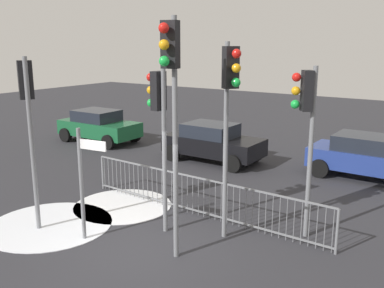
{
  "coord_description": "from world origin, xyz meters",
  "views": [
    {
      "loc": [
        5.98,
        -6.83,
        4.54
      ],
      "look_at": [
        -0.81,
        3.29,
        1.68
      ],
      "focal_mm": 41.04,
      "sensor_mm": 36.0,
      "label": 1
    }
  ],
  "objects_px": {
    "traffic_light_foreground_right": "(306,114)",
    "traffic_light_rear_left": "(28,104)",
    "traffic_light_foreground_left": "(159,113)",
    "traffic_light_mid_right": "(230,98)",
    "car_blue_far": "(367,156)",
    "car_green_near": "(99,125)",
    "direction_sign_post": "(83,178)",
    "car_black_trailing": "(213,142)",
    "traffic_light_rear_right": "(171,87)"
  },
  "relations": [
    {
      "from": "direction_sign_post",
      "to": "car_green_near",
      "type": "distance_m",
      "value": 10.47
    },
    {
      "from": "traffic_light_foreground_left",
      "to": "car_green_near",
      "type": "height_order",
      "value": "traffic_light_foreground_left"
    },
    {
      "from": "traffic_light_rear_left",
      "to": "car_green_near",
      "type": "xyz_separation_m",
      "value": [
        -5.67,
        7.7,
        -2.32
      ]
    },
    {
      "from": "car_green_near",
      "to": "car_blue_far",
      "type": "bearing_deg",
      "value": 4.88
    },
    {
      "from": "traffic_light_rear_left",
      "to": "car_green_near",
      "type": "distance_m",
      "value": 9.84
    },
    {
      "from": "direction_sign_post",
      "to": "traffic_light_foreground_right",
      "type": "bearing_deg",
      "value": 28.81
    },
    {
      "from": "traffic_light_foreground_right",
      "to": "traffic_light_mid_right",
      "type": "relative_size",
      "value": 0.89
    },
    {
      "from": "traffic_light_foreground_right",
      "to": "direction_sign_post",
      "type": "xyz_separation_m",
      "value": [
        -4.09,
        -2.96,
        -1.45
      ]
    },
    {
      "from": "traffic_light_foreground_right",
      "to": "traffic_light_foreground_left",
      "type": "bearing_deg",
      "value": 81.98
    },
    {
      "from": "traffic_light_mid_right",
      "to": "car_green_near",
      "type": "bearing_deg",
      "value": -86.93
    },
    {
      "from": "car_blue_far",
      "to": "car_black_trailing",
      "type": "bearing_deg",
      "value": -167.8
    },
    {
      "from": "traffic_light_rear_left",
      "to": "traffic_light_foreground_left",
      "type": "bearing_deg",
      "value": -29.76
    },
    {
      "from": "car_green_near",
      "to": "car_black_trailing",
      "type": "bearing_deg",
      "value": -0.25
    },
    {
      "from": "car_green_near",
      "to": "traffic_light_rear_left",
      "type": "bearing_deg",
      "value": -54.21
    },
    {
      "from": "traffic_light_foreground_left",
      "to": "car_blue_far",
      "type": "relative_size",
      "value": 1.04
    },
    {
      "from": "traffic_light_foreground_right",
      "to": "traffic_light_rear_left",
      "type": "bearing_deg",
      "value": 83.74
    },
    {
      "from": "direction_sign_post",
      "to": "car_black_trailing",
      "type": "bearing_deg",
      "value": 91.45
    },
    {
      "from": "traffic_light_rear_left",
      "to": "direction_sign_post",
      "type": "relative_size",
      "value": 1.58
    },
    {
      "from": "car_green_near",
      "to": "car_black_trailing",
      "type": "xyz_separation_m",
      "value": [
        6.1,
        0.03,
        0.0
      ]
    },
    {
      "from": "traffic_light_rear_left",
      "to": "traffic_light_foreground_right",
      "type": "bearing_deg",
      "value": -31.66
    },
    {
      "from": "direction_sign_post",
      "to": "car_black_trailing",
      "type": "relative_size",
      "value": 0.7
    },
    {
      "from": "traffic_light_mid_right",
      "to": "car_blue_far",
      "type": "height_order",
      "value": "traffic_light_mid_right"
    },
    {
      "from": "traffic_light_rear_left",
      "to": "car_blue_far",
      "type": "height_order",
      "value": "traffic_light_rear_left"
    },
    {
      "from": "traffic_light_foreground_left",
      "to": "car_blue_far",
      "type": "bearing_deg",
      "value": -16.45
    },
    {
      "from": "traffic_light_mid_right",
      "to": "direction_sign_post",
      "type": "distance_m",
      "value": 3.77
    },
    {
      "from": "traffic_light_mid_right",
      "to": "direction_sign_post",
      "type": "relative_size",
      "value": 1.71
    },
    {
      "from": "traffic_light_mid_right",
      "to": "car_blue_far",
      "type": "bearing_deg",
      "value": -160.54
    },
    {
      "from": "traffic_light_foreground_left",
      "to": "direction_sign_post",
      "type": "bearing_deg",
      "value": 150.01
    },
    {
      "from": "traffic_light_foreground_left",
      "to": "traffic_light_foreground_right",
      "type": "bearing_deg",
      "value": -55.26
    },
    {
      "from": "car_blue_far",
      "to": "traffic_light_mid_right",
      "type": "bearing_deg",
      "value": -102.11
    },
    {
      "from": "traffic_light_rear_right",
      "to": "car_blue_far",
      "type": "bearing_deg",
      "value": -112.54
    },
    {
      "from": "direction_sign_post",
      "to": "car_green_near",
      "type": "bearing_deg",
      "value": 126.77
    },
    {
      "from": "traffic_light_foreground_left",
      "to": "car_black_trailing",
      "type": "distance_m",
      "value": 6.87
    },
    {
      "from": "car_green_near",
      "to": "car_black_trailing",
      "type": "relative_size",
      "value": 1.0
    },
    {
      "from": "traffic_light_foreground_left",
      "to": "traffic_light_mid_right",
      "type": "relative_size",
      "value": 0.88
    },
    {
      "from": "traffic_light_foreground_right",
      "to": "traffic_light_mid_right",
      "type": "distance_m",
      "value": 1.79
    },
    {
      "from": "direction_sign_post",
      "to": "car_black_trailing",
      "type": "xyz_separation_m",
      "value": [
        -1.14,
        7.56,
        -0.74
      ]
    },
    {
      "from": "car_blue_far",
      "to": "traffic_light_rear_left",
      "type": "bearing_deg",
      "value": -122.69
    },
    {
      "from": "traffic_light_rear_right",
      "to": "car_black_trailing",
      "type": "height_order",
      "value": "traffic_light_rear_right"
    },
    {
      "from": "car_blue_far",
      "to": "direction_sign_post",
      "type": "bearing_deg",
      "value": -115.43
    },
    {
      "from": "traffic_light_foreground_right",
      "to": "traffic_light_rear_left",
      "type": "xyz_separation_m",
      "value": [
        -5.66,
        -3.13,
        0.14
      ]
    },
    {
      "from": "traffic_light_foreground_right",
      "to": "direction_sign_post",
      "type": "relative_size",
      "value": 1.51
    },
    {
      "from": "direction_sign_post",
      "to": "car_blue_far",
      "type": "height_order",
      "value": "direction_sign_post"
    },
    {
      "from": "traffic_light_foreground_right",
      "to": "car_blue_far",
      "type": "bearing_deg",
      "value": -37.47
    },
    {
      "from": "traffic_light_foreground_right",
      "to": "car_blue_far",
      "type": "distance_m",
      "value": 6.08
    },
    {
      "from": "traffic_light_rear_left",
      "to": "traffic_light_mid_right",
      "type": "bearing_deg",
      "value": -35.29
    },
    {
      "from": "traffic_light_foreground_left",
      "to": "car_green_near",
      "type": "bearing_deg",
      "value": 61.43
    },
    {
      "from": "traffic_light_mid_right",
      "to": "traffic_light_foreground_left",
      "type": "bearing_deg",
      "value": -42.35
    },
    {
      "from": "car_blue_far",
      "to": "traffic_light_foreground_left",
      "type": "bearing_deg",
      "value": -112.92
    },
    {
      "from": "traffic_light_rear_right",
      "to": "car_blue_far",
      "type": "relative_size",
      "value": 1.31
    }
  ]
}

